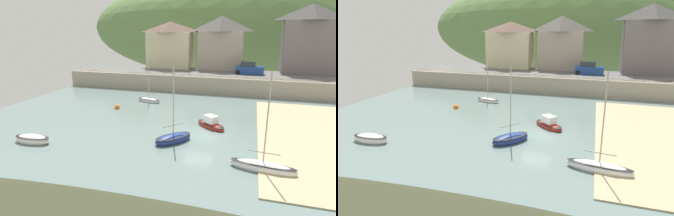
% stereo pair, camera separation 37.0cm
% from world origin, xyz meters
% --- Properties ---
extents(ground, '(48.00, 41.00, 0.61)m').
position_xyz_m(ground, '(1.40, -9.56, 0.16)').
color(ground, slate).
extents(quay_seawall, '(48.00, 9.40, 2.40)m').
position_xyz_m(quay_seawall, '(0.00, 17.50, 1.36)').
color(quay_seawall, gray).
rests_on(quay_seawall, ground).
extents(hillside_backdrop, '(80.00, 44.00, 26.45)m').
position_xyz_m(hillside_backdrop, '(0.00, 55.20, 9.26)').
color(hillside_backdrop, '#5E8248').
rests_on(hillside_backdrop, ground).
extents(waterfront_building_left, '(7.87, 5.46, 7.82)m').
position_xyz_m(waterfront_building_left, '(-9.92, 25.20, 6.38)').
color(waterfront_building_left, beige).
rests_on(waterfront_building_left, ground).
extents(waterfront_building_centre, '(7.46, 4.80, 8.66)m').
position_xyz_m(waterfront_building_centre, '(-1.16, 25.20, 6.82)').
color(waterfront_building_centre, '#A19485').
rests_on(waterfront_building_centre, ground).
extents(waterfront_building_right, '(7.81, 6.27, 10.27)m').
position_xyz_m(waterfront_building_right, '(12.12, 25.20, 7.62)').
color(waterfront_building_right, slate).
rests_on(waterfront_building_right, ground).
extents(rowboat_small_beached, '(3.41, 3.13, 1.31)m').
position_xyz_m(rowboat_small_beached, '(0.75, 2.01, 0.32)').
color(rowboat_small_beached, '#A52717').
rests_on(rowboat_small_beached, ground).
extents(sailboat_far_left, '(3.36, 1.85, 6.05)m').
position_xyz_m(sailboat_far_left, '(-8.26, 9.38, 0.25)').
color(sailboat_far_left, white).
rests_on(sailboat_far_left, ground).
extents(dinghy_open_wooden, '(3.25, 3.54, 6.60)m').
position_xyz_m(dinghy_open_wooden, '(-1.71, -2.48, 0.32)').
color(dinghy_open_wooden, navy).
rests_on(dinghy_open_wooden, ground).
extents(motorboat_with_cabin, '(4.41, 1.53, 6.84)m').
position_xyz_m(motorboat_with_cabin, '(5.27, -5.54, 0.31)').
color(motorboat_with_cabin, white).
rests_on(motorboat_with_cabin, ground).
extents(sailboat_blue_trim, '(3.20, 1.29, 0.93)m').
position_xyz_m(sailboat_blue_trim, '(-12.78, -5.95, 0.29)').
color(sailboat_blue_trim, white).
rests_on(sailboat_blue_trim, ground).
extents(parked_car_near_slipway, '(4.19, 1.92, 1.95)m').
position_xyz_m(parked_car_near_slipway, '(3.72, 20.70, 3.20)').
color(parked_car_near_slipway, navy).
rests_on(parked_car_near_slipway, ground).
extents(mooring_buoy, '(0.61, 0.61, 0.61)m').
position_xyz_m(mooring_buoy, '(-10.75, 5.36, 0.18)').
color(mooring_buoy, orange).
rests_on(mooring_buoy, ground).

